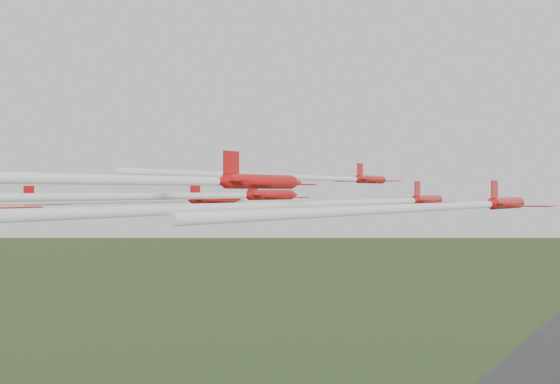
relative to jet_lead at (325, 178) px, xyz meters
The scene contains 7 objects.
runway 198.91m from the jet_lead, 90.97° to the left, with size 38.00×900.00×0.04m, color #313133.
jet_lead is the anchor object (origin of this frame).
jet_row2_left 23.94m from the jet_lead, 139.23° to the right, with size 9.66×65.34×2.84m.
jet_row2_right 21.95m from the jet_lead, 54.25° to the right, with size 9.02×69.57×2.70m.
jet_row3_mid 23.20m from the jet_lead, 90.64° to the right, with size 8.81×46.20×2.64m.
jet_row3_right 38.75m from the jet_lead, 50.28° to the right, with size 8.05×49.06×2.38m.
jet_row4_right 41.98m from the jet_lead, 77.68° to the right, with size 9.55×44.77×2.83m.
Camera 1 is at (43.25, -74.57, 60.32)m, focal length 50.00 mm.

